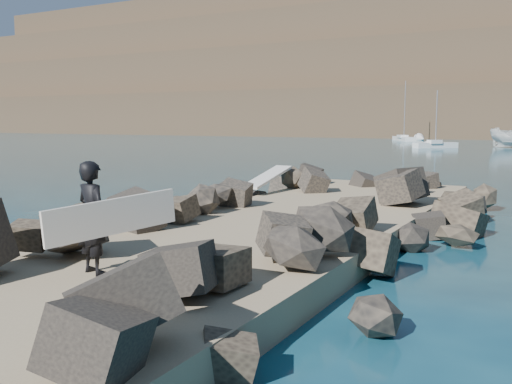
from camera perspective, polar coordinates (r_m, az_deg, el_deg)
ground at (r=14.73m, az=1.89°, el=-5.38°), size 800.00×800.00×0.00m
jetty at (r=12.96m, az=-2.15°, el=-5.75°), size 6.00×26.00×0.60m
riprap_left at (r=14.97m, az=-10.72°, el=-3.34°), size 2.60×22.00×1.00m
riprap_right at (r=12.19m, az=10.93°, el=-5.74°), size 2.60×22.00×1.00m
surfboard_resting at (r=20.81m, az=1.15°, el=1.21°), size 0.75×2.70×0.09m
surfer_with_board at (r=9.97m, az=-15.75°, el=-2.48°), size 1.28×2.27×1.93m
sailboat_e at (r=96.23m, az=14.56°, el=5.19°), size 5.57×8.05×9.77m
sailboat_b at (r=71.37m, az=17.49°, el=4.50°), size 4.68×5.03×6.95m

